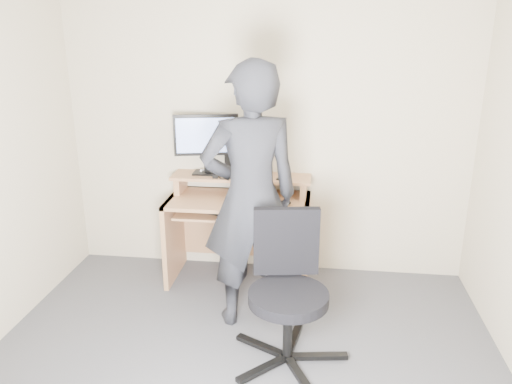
% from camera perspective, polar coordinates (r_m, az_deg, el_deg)
% --- Properties ---
extents(back_wall, '(3.50, 0.02, 2.50)m').
position_cam_1_polar(back_wall, '(4.34, 1.18, 6.64)').
color(back_wall, beige).
rests_on(back_wall, ground).
extents(desk, '(1.20, 0.60, 0.91)m').
position_cam_1_polar(desk, '(4.35, -1.82, -2.97)').
color(desk, tan).
rests_on(desk, ground).
extents(monitor, '(0.54, 0.16, 0.52)m').
position_cam_1_polar(monitor, '(4.30, -5.71, 6.07)').
color(monitor, black).
rests_on(monitor, desk).
extents(external_drive, '(0.10, 0.14, 0.20)m').
position_cam_1_polar(external_drive, '(4.31, -2.85, 3.28)').
color(external_drive, black).
rests_on(external_drive, desk).
extents(travel_mug, '(0.09, 0.09, 0.18)m').
position_cam_1_polar(travel_mug, '(4.25, 0.81, 2.88)').
color(travel_mug, '#B9B9BD').
rests_on(travel_mug, desk).
extents(smartphone, '(0.11, 0.15, 0.01)m').
position_cam_1_polar(smartphone, '(4.23, 3.08, 1.62)').
color(smartphone, black).
rests_on(smartphone, desk).
extents(charger, '(0.05, 0.04, 0.03)m').
position_cam_1_polar(charger, '(4.24, -4.66, 1.83)').
color(charger, black).
rests_on(charger, desk).
extents(headphones, '(0.17, 0.17, 0.06)m').
position_cam_1_polar(headphones, '(4.40, -5.36, 2.28)').
color(headphones, silver).
rests_on(headphones, desk).
extents(keyboard, '(0.49, 0.33, 0.03)m').
position_cam_1_polar(keyboard, '(4.17, -3.51, -2.22)').
color(keyboard, black).
rests_on(keyboard, desk).
extents(mouse, '(0.10, 0.06, 0.04)m').
position_cam_1_polar(mouse, '(4.07, 3.35, -1.22)').
color(mouse, black).
rests_on(mouse, desk).
extents(office_chair, '(0.77, 0.78, 0.98)m').
position_cam_1_polar(office_chair, '(3.30, 3.62, -10.50)').
color(office_chair, black).
rests_on(office_chair, ground).
extents(person, '(0.83, 0.69, 1.94)m').
position_cam_1_polar(person, '(3.55, -0.62, -0.70)').
color(person, black).
rests_on(person, ground).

